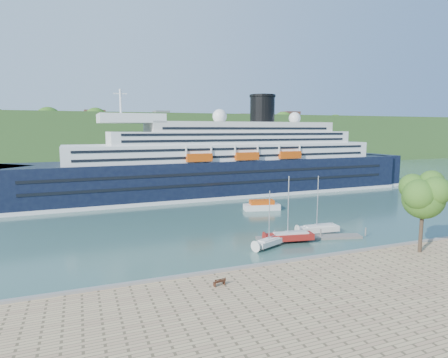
% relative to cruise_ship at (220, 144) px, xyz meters
% --- Properties ---
extents(ground, '(400.00, 400.00, 0.00)m').
position_rel_cruise_ship_xyz_m(ground, '(-6.89, -52.71, -13.08)').
color(ground, '#294840').
rests_on(ground, ground).
extents(far_hillside, '(400.00, 50.00, 24.00)m').
position_rel_cruise_ship_xyz_m(far_hillside, '(-6.89, 92.29, -1.08)').
color(far_hillside, '#314F1F').
rests_on(far_hillside, ground).
extents(quay_coping, '(220.00, 0.50, 0.30)m').
position_rel_cruise_ship_xyz_m(quay_coping, '(-6.89, -52.91, -11.93)').
color(quay_coping, slate).
rests_on(quay_coping, promenade).
extents(cruise_ship, '(116.80, 19.28, 26.16)m').
position_rel_cruise_ship_xyz_m(cruise_ship, '(0.00, 0.00, 0.00)').
color(cruise_ship, black).
rests_on(cruise_ship, ground).
extents(park_bench, '(1.43, 0.78, 0.87)m').
position_rel_cruise_ship_xyz_m(park_bench, '(-21.21, -56.35, -11.64)').
color(park_bench, '#3F2012').
rests_on(park_bench, promenade).
extents(promenade_tree, '(6.97, 6.97, 11.54)m').
position_rel_cruise_ship_xyz_m(promenade_tree, '(6.98, -55.85, -6.31)').
color(promenade_tree, '#345E18').
rests_on(promenade_tree, promenade).
extents(floating_pontoon, '(16.57, 6.24, 0.37)m').
position_rel_cruise_ship_xyz_m(floating_pontoon, '(-1.16, -42.71, -12.89)').
color(floating_pontoon, slate).
rests_on(floating_pontoon, ground).
extents(sailboat_white_near, '(6.30, 4.01, 7.92)m').
position_rel_cruise_ship_xyz_m(sailboat_white_near, '(-8.73, -44.22, -9.12)').
color(sailboat_white_near, silver).
rests_on(sailboat_white_near, ground).
extents(sailboat_red, '(7.71, 3.27, 9.66)m').
position_rel_cruise_ship_xyz_m(sailboat_red, '(-5.00, -43.60, -8.25)').
color(sailboat_red, maroon).
rests_on(sailboat_red, ground).
extents(sailboat_white_far, '(7.21, 2.50, 9.15)m').
position_rel_cruise_ship_xyz_m(sailboat_white_far, '(1.75, -41.26, -8.51)').
color(sailboat_white_far, silver).
rests_on(sailboat_white_far, ground).
extents(tender_launch, '(8.03, 4.12, 2.12)m').
position_rel_cruise_ship_xyz_m(tender_launch, '(1.56, -21.12, -12.02)').
color(tender_launch, '#C3440B').
rests_on(tender_launch, ground).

